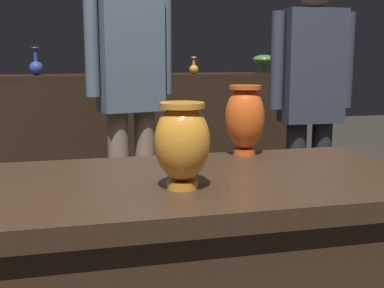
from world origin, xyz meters
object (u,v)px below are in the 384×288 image
shelf_vase_far_right (264,60)px  shelf_vase_center (118,63)px  vase_centerpiece (182,142)px  visitor_center_back (130,79)px  vase_tall_behind (245,117)px  shelf_vase_left (36,67)px  visitor_near_right (311,96)px  shelf_vase_right (194,68)px

shelf_vase_far_right → shelf_vase_center: bearing=-179.5°
vase_centerpiece → visitor_center_back: 1.47m
vase_tall_behind → shelf_vase_left: (-0.74, 1.91, 0.12)m
shelf_vase_far_right → visitor_near_right: bearing=-95.7°
vase_centerpiece → shelf_vase_left: shelf_vase_left is taller
shelf_vase_right → visitor_near_right: size_ratio=0.08×
vase_tall_behind → visitor_center_back: (-0.23, 1.10, 0.07)m
shelf_vase_right → visitor_center_back: size_ratio=0.07×
shelf_vase_far_right → shelf_vase_left: shelf_vase_left is taller
shelf_vase_left → visitor_center_back: 0.96m
vase_tall_behind → shelf_vase_far_right: size_ratio=1.34×
shelf_vase_right → visitor_near_right: 1.00m
vase_tall_behind → shelf_vase_right: (0.30, 1.86, 0.11)m
shelf_vase_center → shelf_vase_left: size_ratio=0.76×
shelf_vase_right → visitor_center_back: bearing=-125.1°
visitor_near_right → shelf_vase_center: bearing=-40.5°
vase_centerpiece → visitor_center_back: size_ratio=0.13×
visitor_near_right → shelf_vase_left: bearing=-30.0°
vase_centerpiece → visitor_near_right: 1.68m
visitor_near_right → visitor_center_back: bearing=-5.2°
shelf_vase_right → shelf_vase_left: shelf_vase_left is taller
vase_tall_behind → shelf_vase_center: (-0.22, 1.86, 0.15)m
visitor_center_back → vase_centerpiece: bearing=74.4°
shelf_vase_right → shelf_vase_center: 0.52m
vase_tall_behind → shelf_vase_left: size_ratio=1.26×
shelf_vase_right → shelf_vase_left: size_ratio=0.65×
vase_tall_behind → shelf_vase_left: 2.06m
shelf_vase_right → shelf_vase_left: 1.04m
shelf_vase_far_right → shelf_vase_left: (-1.56, 0.05, -0.04)m
vase_centerpiece → vase_tall_behind: 0.47m
shelf_vase_right → visitor_center_back: visitor_center_back is taller
shelf_vase_far_right → shelf_vase_left: 1.56m
vase_centerpiece → shelf_vase_left: (-0.45, 2.28, 0.13)m
shelf_vase_center → visitor_center_back: 0.76m
shelf_vase_right → visitor_near_right: bearing=-64.3°
vase_centerpiece → shelf_vase_left: size_ratio=1.17×
vase_tall_behind → shelf_vase_center: size_ratio=1.65×
vase_tall_behind → shelf_vase_center: 1.88m
shelf_vase_far_right → visitor_near_right: visitor_near_right is taller
shelf_vase_left → visitor_center_back: visitor_center_back is taller
visitor_center_back → shelf_vase_center: bearing=-104.2°
shelf_vase_far_right → visitor_center_back: (-1.05, -0.77, -0.09)m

